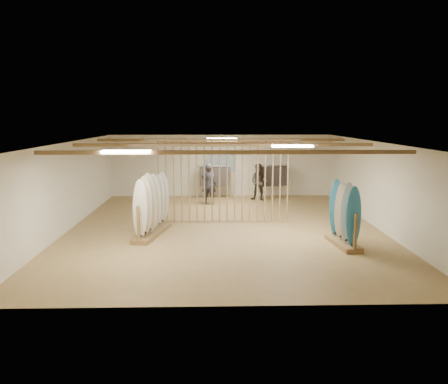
{
  "coord_description": "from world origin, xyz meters",
  "views": [
    {
      "loc": [
        -0.36,
        -13.88,
        3.58
      ],
      "look_at": [
        0.0,
        0.0,
        1.2
      ],
      "focal_mm": 35.0,
      "sensor_mm": 36.0,
      "label": 1
    }
  ],
  "objects_px": {
    "rack_left": "(152,214)",
    "rack_right": "(344,225)",
    "clothing_rack_b": "(273,176)",
    "clothing_rack_a": "(214,177)",
    "shopper_a": "(209,181)",
    "shopper_b": "(259,180)"
  },
  "relations": [
    {
      "from": "rack_right",
      "to": "clothing_rack_a",
      "type": "height_order",
      "value": "rack_right"
    },
    {
      "from": "clothing_rack_b",
      "to": "rack_left",
      "type": "bearing_deg",
      "value": -140.14
    },
    {
      "from": "clothing_rack_b",
      "to": "shopper_a",
      "type": "height_order",
      "value": "shopper_a"
    },
    {
      "from": "shopper_b",
      "to": "shopper_a",
      "type": "bearing_deg",
      "value": -136.75
    },
    {
      "from": "clothing_rack_a",
      "to": "clothing_rack_b",
      "type": "height_order",
      "value": "clothing_rack_b"
    },
    {
      "from": "rack_right",
      "to": "shopper_a",
      "type": "bearing_deg",
      "value": 115.16
    },
    {
      "from": "rack_left",
      "to": "clothing_rack_b",
      "type": "relative_size",
      "value": 1.57
    },
    {
      "from": "rack_left",
      "to": "rack_right",
      "type": "relative_size",
      "value": 1.31
    },
    {
      "from": "rack_left",
      "to": "rack_right",
      "type": "height_order",
      "value": "rack_left"
    },
    {
      "from": "rack_left",
      "to": "shopper_a",
      "type": "relative_size",
      "value": 1.24
    },
    {
      "from": "shopper_a",
      "to": "shopper_b",
      "type": "xyz_separation_m",
      "value": [
        2.18,
        0.79,
        -0.05
      ]
    },
    {
      "from": "rack_right",
      "to": "clothing_rack_b",
      "type": "height_order",
      "value": "rack_right"
    },
    {
      "from": "rack_left",
      "to": "shopper_b",
      "type": "xyz_separation_m",
      "value": [
        3.89,
        5.57,
        0.26
      ]
    },
    {
      "from": "rack_left",
      "to": "shopper_b",
      "type": "height_order",
      "value": "rack_left"
    },
    {
      "from": "clothing_rack_a",
      "to": "shopper_a",
      "type": "relative_size",
      "value": 0.78
    },
    {
      "from": "rack_right",
      "to": "clothing_rack_a",
      "type": "distance_m",
      "value": 8.3
    },
    {
      "from": "rack_left",
      "to": "shopper_b",
      "type": "bearing_deg",
      "value": 67.14
    },
    {
      "from": "clothing_rack_a",
      "to": "clothing_rack_b",
      "type": "distance_m",
      "value": 2.64
    },
    {
      "from": "clothing_rack_a",
      "to": "clothing_rack_b",
      "type": "bearing_deg",
      "value": 0.43
    },
    {
      "from": "shopper_a",
      "to": "clothing_rack_a",
      "type": "bearing_deg",
      "value": -84.7
    },
    {
      "from": "rack_left",
      "to": "shopper_a",
      "type": "bearing_deg",
      "value": 82.37
    },
    {
      "from": "rack_right",
      "to": "clothing_rack_b",
      "type": "bearing_deg",
      "value": 90.29
    }
  ]
}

